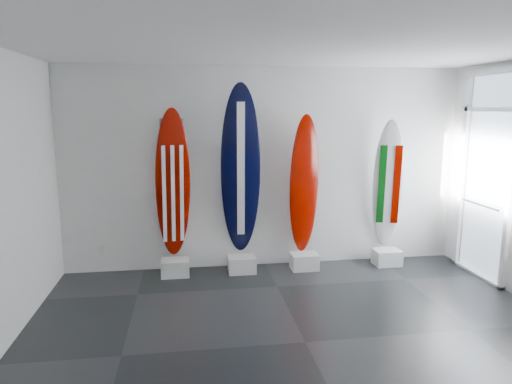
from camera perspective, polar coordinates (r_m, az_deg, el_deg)
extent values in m
plane|color=black|center=(5.07, 6.09, -17.89)|extent=(6.00, 6.00, 0.00)
plane|color=white|center=(4.52, 6.83, 17.96)|extent=(6.00, 6.00, 0.00)
plane|color=white|center=(6.98, 1.21, 2.91)|extent=(6.00, 0.00, 6.00)
plane|color=white|center=(2.34, 22.63, -12.84)|extent=(6.00, 0.00, 6.00)
cube|color=silver|center=(6.89, -9.88, -9.14)|extent=(0.40, 0.30, 0.24)
ellipsoid|color=#7E0800|center=(6.70, -10.18, 0.90)|extent=(0.54, 0.44, 2.17)
cube|color=silver|center=(6.93, -1.75, -8.88)|extent=(0.40, 0.30, 0.24)
ellipsoid|color=black|center=(6.71, -1.91, 2.55)|extent=(0.61, 0.55, 2.52)
cube|color=silver|center=(7.10, 5.96, -8.47)|extent=(0.40, 0.30, 0.24)
ellipsoid|color=#7E0800|center=(6.91, 5.93, 0.92)|extent=(0.49, 0.26, 2.08)
cube|color=silver|center=(7.52, 15.80, -7.73)|extent=(0.40, 0.30, 0.24)
ellipsoid|color=white|center=(7.35, 15.90, 0.84)|extent=(0.55, 0.49, 2.01)
cube|color=silver|center=(7.22, -18.48, -6.71)|extent=(0.09, 0.02, 0.13)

